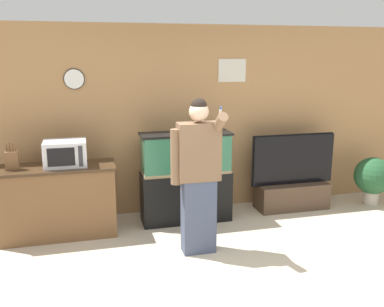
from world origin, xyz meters
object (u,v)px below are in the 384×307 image
microwave (65,153)px  tv_on_stand (292,187)px  aquarium_on_stand (186,177)px  person_standing (198,175)px  potted_plant (373,177)px  knife_block (12,160)px  counter_island (59,201)px

microwave → tv_on_stand: microwave is taller
aquarium_on_stand → person_standing: person_standing is taller
microwave → person_standing: (1.42, -0.87, -0.13)m
potted_plant → knife_block: bearing=-179.4°
person_standing → potted_plant: person_standing is taller
knife_block → potted_plant: (4.95, 0.05, -0.58)m
knife_block → potted_plant: bearing=0.6°
knife_block → tv_on_stand: knife_block is taller
tv_on_stand → potted_plant: size_ratio=1.75×
knife_block → tv_on_stand: size_ratio=0.26×
microwave → aquarium_on_stand: aquarium_on_stand is taller
counter_island → knife_block: size_ratio=4.28×
potted_plant → aquarium_on_stand: bearing=178.4°
counter_island → potted_plant: 4.47m
aquarium_on_stand → tv_on_stand: 1.63m
microwave → knife_block: size_ratio=1.53×
microwave → aquarium_on_stand: (1.51, 0.08, -0.44)m
counter_island → person_standing: bearing=-29.2°
tv_on_stand → aquarium_on_stand: bearing=-177.5°
knife_block → person_standing: size_ratio=0.19×
tv_on_stand → potted_plant: tv_on_stand is taller
counter_island → knife_block: 0.74m
counter_island → tv_on_stand: bearing=2.9°
potted_plant → person_standing: bearing=-163.4°
aquarium_on_stand → tv_on_stand: (1.61, 0.07, -0.28)m
aquarium_on_stand → potted_plant: 2.85m
counter_island → potted_plant: size_ratio=1.94×
counter_island → knife_block: bearing=-175.0°
counter_island → tv_on_stand: tv_on_stand is taller
tv_on_stand → person_standing: (-1.70, -1.02, 0.59)m
knife_block → person_standing: (2.02, -0.82, -0.09)m
counter_island → microwave: size_ratio=2.80×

